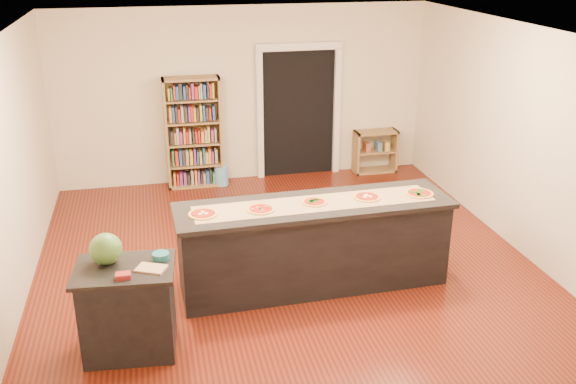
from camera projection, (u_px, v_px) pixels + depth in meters
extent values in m
cube|color=beige|center=(292.00, 165.00, 7.11)|extent=(6.00, 7.00, 2.80)
cube|color=#5D1E10|center=(292.00, 276.00, 7.62)|extent=(6.00, 7.00, 0.01)
cube|color=white|center=(292.00, 37.00, 6.59)|extent=(6.00, 7.00, 0.01)
cube|color=black|center=(298.00, 113.00, 10.58)|extent=(1.20, 0.02, 2.10)
cube|color=silver|center=(260.00, 116.00, 10.41)|extent=(0.10, 0.08, 2.10)
cube|color=silver|center=(337.00, 112.00, 10.67)|extent=(0.10, 0.08, 2.10)
cube|color=silver|center=(299.00, 46.00, 10.14)|extent=(1.40, 0.08, 0.12)
cube|color=black|center=(314.00, 247.00, 7.27)|extent=(3.00, 0.75, 0.97)
cube|color=black|center=(314.00, 205.00, 7.08)|extent=(3.09, 0.84, 0.05)
cube|color=black|center=(129.00, 312.00, 6.10)|extent=(0.84, 0.59, 0.87)
cube|color=black|center=(124.00, 269.00, 5.93)|extent=(0.92, 0.67, 0.04)
cube|color=#98794A|center=(194.00, 133.00, 10.12)|extent=(0.88, 0.31, 1.76)
cube|color=#98794A|center=(375.00, 151.00, 10.92)|extent=(0.73, 0.31, 0.73)
cylinder|color=#66ACE4|center=(221.00, 175.00, 10.40)|extent=(0.22, 0.22, 0.32)
cube|color=tan|center=(315.00, 203.00, 7.06)|extent=(2.70, 0.56, 0.00)
sphere|color=#144214|center=(106.00, 249.00, 5.94)|extent=(0.30, 0.30, 0.30)
cube|color=tan|center=(151.00, 268.00, 5.89)|extent=(0.32, 0.28, 0.02)
cube|color=maroon|center=(123.00, 276.00, 5.73)|extent=(0.13, 0.10, 0.05)
cylinder|color=#195966|center=(161.00, 256.00, 6.07)|extent=(0.16, 0.16, 0.06)
cylinder|color=tan|center=(203.00, 214.00, 6.77)|extent=(0.30, 0.30, 0.02)
cylinder|color=#A5190C|center=(203.00, 213.00, 6.76)|extent=(0.25, 0.25, 0.00)
cylinder|color=tan|center=(261.00, 209.00, 6.88)|extent=(0.31, 0.31, 0.02)
cylinder|color=#A5190C|center=(261.00, 208.00, 6.88)|extent=(0.25, 0.25, 0.00)
cylinder|color=tan|center=(314.00, 202.00, 7.07)|extent=(0.29, 0.29, 0.02)
cylinder|color=#A5190C|center=(314.00, 201.00, 7.07)|extent=(0.24, 0.24, 0.00)
cylinder|color=tan|center=(367.00, 197.00, 7.21)|extent=(0.32, 0.32, 0.02)
cylinder|color=#A5190C|center=(367.00, 196.00, 7.21)|extent=(0.26, 0.26, 0.00)
cylinder|color=tan|center=(419.00, 193.00, 7.31)|extent=(0.34, 0.34, 0.02)
cylinder|color=#A5190C|center=(419.00, 193.00, 7.31)|extent=(0.28, 0.28, 0.00)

